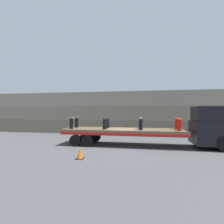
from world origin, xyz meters
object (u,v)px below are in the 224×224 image
at_px(fire_hydrant_black_far_2, 141,123).
at_px(fire_hydrant_red_near_3, 179,125).
at_px(flatbed_trailer, 117,132).
at_px(truck_cab, 212,128).
at_px(fire_hydrant_black_near_1, 105,124).
at_px(fire_hydrant_black_near_2, 141,124).
at_px(fire_hydrant_black_near_0, 71,123).
at_px(fire_hydrant_black_far_0, 77,122).
at_px(fire_hydrant_black_far_1, 108,123).
at_px(fire_hydrant_red_far_3, 177,124).
at_px(traffic_cone, 80,154).

xyz_separation_m(fire_hydrant_black_far_2, fire_hydrant_red_near_3, (2.79, -1.11, 0.00)).
bearing_deg(fire_hydrant_red_near_3, flatbed_trailer, 173.27).
relative_size(truck_cab, fire_hydrant_red_near_3, 3.44).
relative_size(truck_cab, flatbed_trailer, 0.32).
height_order(flatbed_trailer, fire_hydrant_black_far_2, fire_hydrant_black_far_2).
bearing_deg(fire_hydrant_black_near_1, truck_cab, 3.97).
distance_m(fire_hydrant_black_near_2, fire_hydrant_red_near_3, 2.79).
bearing_deg(fire_hydrant_black_near_0, fire_hydrant_black_far_0, 90.00).
relative_size(fire_hydrant_black_far_1, fire_hydrant_black_far_2, 1.00).
xyz_separation_m(truck_cab, fire_hydrant_black_far_0, (-10.76, 0.55, 0.23)).
bearing_deg(fire_hydrant_red_far_3, fire_hydrant_black_near_0, -172.49).
xyz_separation_m(fire_hydrant_black_far_0, fire_hydrant_red_near_3, (8.38, -1.11, 0.00)).
distance_m(fire_hydrant_black_near_1, fire_hydrant_black_far_1, 1.11).
height_order(fire_hydrant_black_near_2, fire_hydrant_red_far_3, same).
height_order(flatbed_trailer, fire_hydrant_black_near_0, fire_hydrant_black_near_0).
relative_size(flatbed_trailer, fire_hydrant_red_near_3, 10.72).
xyz_separation_m(fire_hydrant_black_near_2, traffic_cone, (-3.33, -3.94, -1.44)).
distance_m(fire_hydrant_red_near_3, traffic_cone, 7.43).
xyz_separation_m(fire_hydrant_black_near_1, fire_hydrant_red_near_3, (5.59, 0.00, 0.00)).
height_order(flatbed_trailer, fire_hydrant_red_far_3, fire_hydrant_red_far_3).
relative_size(truck_cab, fire_hydrant_black_far_1, 3.44).
bearing_deg(fire_hydrant_red_far_3, flatbed_trailer, -173.27).
relative_size(fire_hydrant_black_near_1, fire_hydrant_black_far_2, 1.00).
relative_size(fire_hydrant_black_far_1, fire_hydrant_black_near_2, 1.00).
bearing_deg(flatbed_trailer, fire_hydrant_black_near_1, -148.69).
height_order(fire_hydrant_black_far_0, fire_hydrant_red_far_3, same).
relative_size(truck_cab, traffic_cone, 5.07).
bearing_deg(fire_hydrant_black_far_1, fire_hydrant_red_near_3, -11.19).
distance_m(truck_cab, fire_hydrant_red_near_3, 2.45).
relative_size(fire_hydrant_black_far_0, fire_hydrant_red_far_3, 1.00).
relative_size(fire_hydrant_black_far_0, fire_hydrant_red_near_3, 1.00).
distance_m(fire_hydrant_black_far_0, fire_hydrant_black_far_1, 2.79).
xyz_separation_m(fire_hydrant_black_far_1, fire_hydrant_red_far_3, (5.59, 0.00, 0.00)).
bearing_deg(fire_hydrant_black_near_1, fire_hydrant_black_near_0, 180.00).
xyz_separation_m(fire_hydrant_black_near_1, fire_hydrant_black_far_2, (2.79, 1.11, 0.00)).
bearing_deg(fire_hydrant_black_near_0, traffic_cone, -60.22).
bearing_deg(traffic_cone, fire_hydrant_black_far_1, 83.91).
xyz_separation_m(fire_hydrant_black_near_0, fire_hydrant_red_near_3, (8.38, 0.00, 0.00)).
height_order(fire_hydrant_black_far_1, fire_hydrant_red_far_3, same).
relative_size(truck_cab, fire_hydrant_black_near_2, 3.44).
relative_size(fire_hydrant_black_far_0, fire_hydrant_black_far_2, 1.00).
bearing_deg(fire_hydrant_red_far_3, truck_cab, -13.11).
bearing_deg(flatbed_trailer, traffic_cone, -107.84).
bearing_deg(traffic_cone, fire_hydrant_black_near_2, 49.79).
bearing_deg(fire_hydrant_black_far_0, fire_hydrant_red_far_3, 0.00).
distance_m(flatbed_trailer, traffic_cone, 4.79).
bearing_deg(fire_hydrant_black_near_0, fire_hydrant_black_near_2, 0.00).
distance_m(fire_hydrant_black_near_1, traffic_cone, 4.23).
bearing_deg(fire_hydrant_red_far_3, traffic_cone, -140.51).
bearing_deg(fire_hydrant_black_far_2, fire_hydrant_black_far_0, 180.00).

